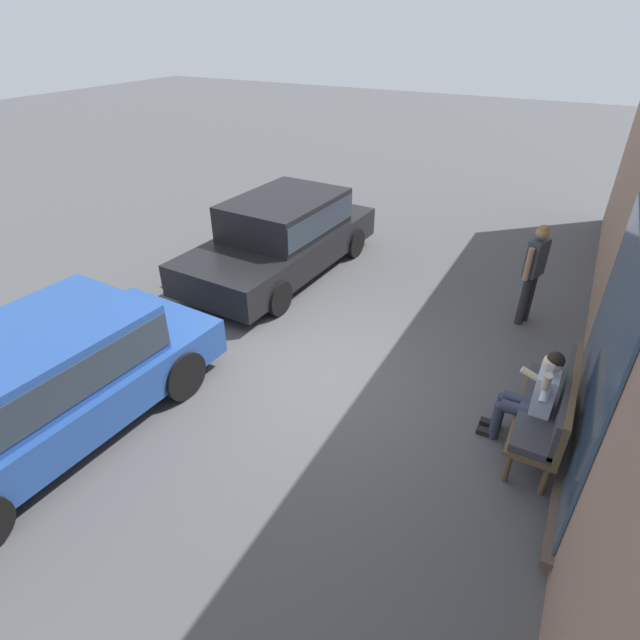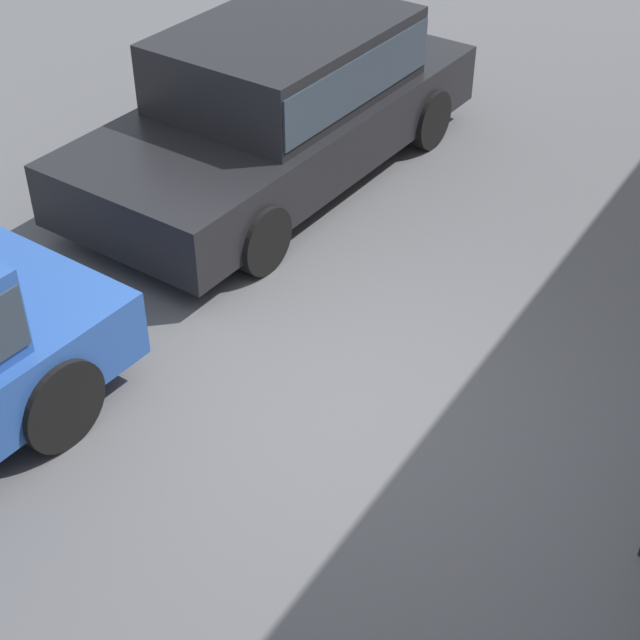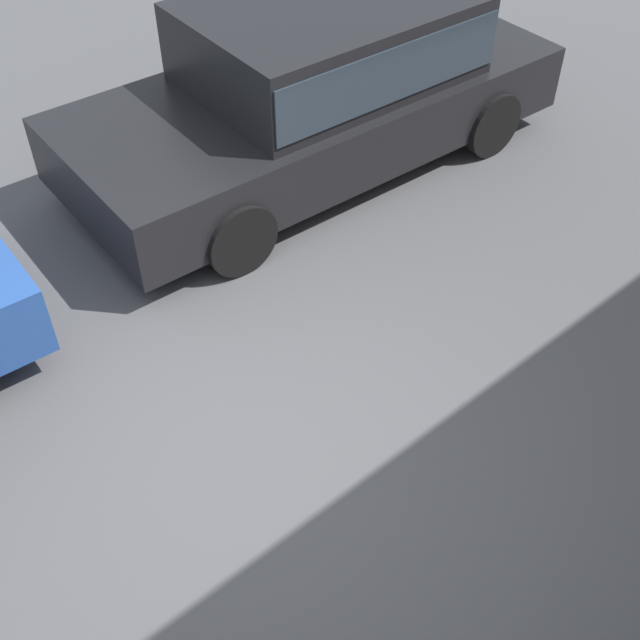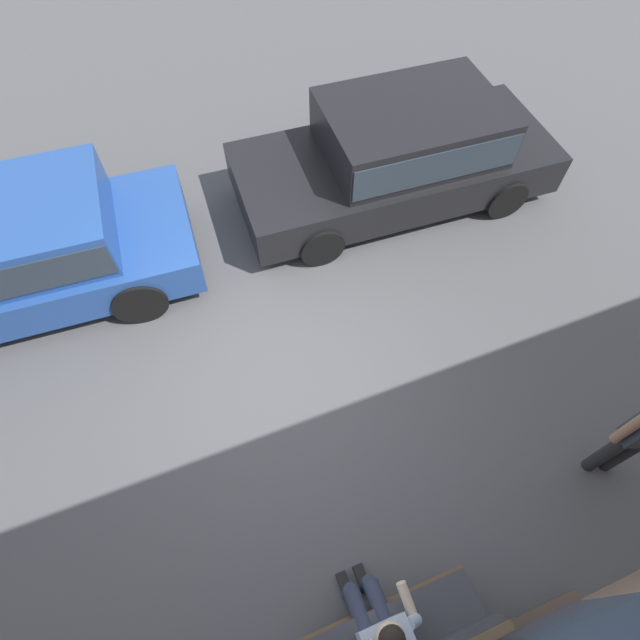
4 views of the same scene
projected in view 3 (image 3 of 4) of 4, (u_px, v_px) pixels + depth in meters
name	position (u px, v px, depth m)	size (l,w,h in m)	color
ground_plane	(240.00, 470.00, 5.07)	(60.00, 60.00, 0.00)	#4C4C4F
parked_car_near	(319.00, 79.00, 7.09)	(4.64, 2.16, 1.49)	black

